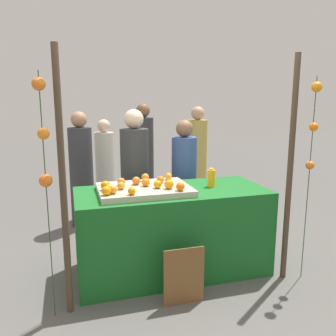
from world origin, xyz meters
TOP-DOWN VIEW (x-y plane):
  - ground_plane at (0.00, 0.00)m, footprint 24.00×24.00m
  - stall_counter at (0.00, 0.00)m, footprint 1.94×0.83m
  - orange_tray at (-0.29, -0.02)m, footprint 0.90×0.64m
  - orange_0 at (-0.50, 0.10)m, footprint 0.08×0.08m
  - orange_1 at (-0.18, -0.11)m, footprint 0.08×0.08m
  - orange_2 at (-0.35, 0.09)m, footprint 0.08×0.08m
  - orange_3 at (-0.23, 0.21)m, footprint 0.08×0.08m
  - orange_4 at (-0.47, -0.28)m, footprint 0.07×0.07m
  - orange_5 at (-0.28, -0.01)m, footprint 0.08×0.08m
  - orange_6 at (-0.69, -0.23)m, footprint 0.08×0.08m
  - orange_7 at (-0.53, -0.06)m, footprint 0.07×0.07m
  - orange_8 at (-0.08, -0.17)m, footprint 0.09×0.09m
  - orange_9 at (-0.65, -0.12)m, footprint 0.07×0.07m
  - orange_10 at (-0.67, -0.04)m, footprint 0.09×0.09m
  - orange_11 at (0.00, -0.27)m, footprint 0.08×0.08m
  - orange_12 at (-0.10, 0.08)m, footprint 0.08×0.08m
  - orange_13 at (0.02, 0.20)m, footprint 0.08×0.08m
  - orange_14 at (-0.63, -0.19)m, footprint 0.08×0.08m
  - juice_bottle at (0.44, 0.02)m, footprint 0.08×0.08m
  - chalkboard_sign at (-0.08, -0.62)m, footprint 0.37×0.03m
  - vendor_left at (-0.25, 0.73)m, footprint 0.34×0.34m
  - vendor_right at (0.37, 0.70)m, footprint 0.31×0.31m
  - crowd_person_0 at (0.23, 2.44)m, footprint 0.34×0.34m
  - crowd_person_1 at (-0.45, 2.13)m, footprint 0.30×0.30m
  - crowd_person_2 at (1.12, 2.23)m, footprint 0.33×0.33m
  - crowd_person_3 at (-0.83, 1.65)m, footprint 0.33×0.33m
  - canopy_post_left at (-1.05, -0.46)m, footprint 0.06×0.06m
  - canopy_post_right at (1.05, -0.46)m, footprint 0.06×0.06m
  - garland_strand_left at (-1.18, -0.48)m, footprint 0.11×0.10m
  - garland_strand_right at (1.24, -0.51)m, footprint 0.10×0.10m

SIDE VIEW (x-z plane):
  - ground_plane at x=0.00m, z-range 0.00..0.00m
  - chalkboard_sign at x=-0.08m, z-range -0.01..0.52m
  - stall_counter at x=0.00m, z-range 0.00..0.88m
  - crowd_person_1 at x=-0.45m, z-range -0.05..1.44m
  - vendor_right at x=0.37m, z-range -0.05..1.49m
  - crowd_person_3 at x=-0.83m, z-range -0.06..1.57m
  - crowd_person_2 at x=1.12m, z-range -0.06..1.61m
  - vendor_left at x=-0.25m, z-range -0.06..1.62m
  - crowd_person_0 at x=0.23m, z-range -0.06..1.66m
  - orange_tray at x=-0.29m, z-range 0.88..0.94m
  - juice_bottle at x=0.44m, z-range 0.88..1.07m
  - orange_4 at x=-0.47m, z-range 0.94..1.01m
  - orange_9 at x=-0.65m, z-range 0.94..1.02m
  - orange_7 at x=-0.53m, z-range 0.94..1.02m
  - orange_13 at x=0.02m, z-range 0.94..1.02m
  - orange_12 at x=-0.10m, z-range 0.94..1.02m
  - orange_0 at x=-0.50m, z-range 0.94..1.02m
  - orange_1 at x=-0.18m, z-range 0.94..1.02m
  - orange_14 at x=-0.63m, z-range 0.94..1.02m
  - orange_5 at x=-0.28m, z-range 0.94..1.02m
  - orange_2 at x=-0.35m, z-range 0.94..1.02m
  - orange_3 at x=-0.23m, z-range 0.94..1.02m
  - orange_11 at x=0.00m, z-range 0.94..1.03m
  - orange_6 at x=-0.69m, z-range 0.94..1.03m
  - orange_10 at x=-0.67m, z-range 0.94..1.03m
  - orange_8 at x=-0.08m, z-range 0.94..1.03m
  - canopy_post_left at x=-1.05m, z-range 0.00..2.21m
  - canopy_post_right at x=1.05m, z-range 0.00..2.21m
  - garland_strand_left at x=-1.18m, z-range 0.50..2.50m
  - garland_strand_right at x=1.24m, z-range 0.56..2.57m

